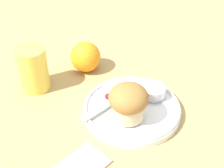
{
  "coord_description": "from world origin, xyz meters",
  "views": [
    {
      "loc": [
        -0.38,
        -0.32,
        0.43
      ],
      "look_at": [
        -0.03,
        0.02,
        0.06
      ],
      "focal_mm": 50.0,
      "sensor_mm": 36.0,
      "label": 1
    }
  ],
  "objects": [
    {
      "name": "juice_glass",
      "position": [
        -0.1,
        0.18,
        0.05
      ],
      "size": [
        0.06,
        0.06,
        0.1
      ],
      "color": "#EAD14C",
      "rests_on": "ground_plane"
    },
    {
      "name": "cream_ramekin",
      "position": [
        0.04,
        -0.04,
        0.03
      ],
      "size": [
        0.05,
        0.05,
        0.02
      ],
      "color": "silver",
      "rests_on": "plate"
    },
    {
      "name": "ground_plane",
      "position": [
        0.0,
        0.0,
        0.0
      ],
      "size": [
        3.0,
        3.0,
        0.0
      ],
      "primitive_type": "plane",
      "color": "tan"
    },
    {
      "name": "berry_pair",
      "position": [
        -0.03,
        0.02,
        0.03
      ],
      "size": [
        0.03,
        0.01,
        0.01
      ],
      "color": "maroon",
      "rests_on": "plate"
    },
    {
      "name": "orange_fruit",
      "position": [
        0.02,
        0.15,
        0.04
      ],
      "size": [
        0.07,
        0.07,
        0.07
      ],
      "color": "orange",
      "rests_on": "ground_plane"
    },
    {
      "name": "muffin",
      "position": [
        -0.04,
        -0.04,
        0.06
      ],
      "size": [
        0.07,
        0.07,
        0.07
      ],
      "color": "beige",
      "rests_on": "plate"
    },
    {
      "name": "butter_knife",
      "position": [
        -0.02,
        0.01,
        0.02
      ],
      "size": [
        0.18,
        0.02,
        0.0
      ],
      "rotation": [
        0.0,
        0.0,
        -0.03
      ],
      "color": "#B7B7BC",
      "rests_on": "plate"
    },
    {
      "name": "plate",
      "position": [
        -0.01,
        -0.03,
        0.01
      ],
      "size": [
        0.19,
        0.19,
        0.02
      ],
      "color": "white",
      "rests_on": "ground_plane"
    }
  ]
}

